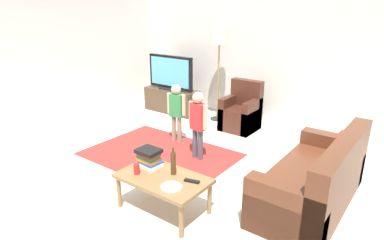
% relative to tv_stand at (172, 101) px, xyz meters
% --- Properties ---
extents(ground, '(7.80, 7.80, 0.00)m').
position_rel_tv_stand_xyz_m(ground, '(1.81, -2.30, -0.24)').
color(ground, beige).
extents(wall_back, '(6.00, 0.12, 2.70)m').
position_rel_tv_stand_xyz_m(wall_back, '(1.81, 0.70, 1.11)').
color(wall_back, silver).
rests_on(wall_back, ground).
extents(wall_left, '(0.12, 6.00, 2.70)m').
position_rel_tv_stand_xyz_m(wall_left, '(-1.19, -2.30, 1.11)').
color(wall_left, silver).
rests_on(wall_left, ground).
extents(area_rug, '(2.20, 1.60, 0.01)m').
position_rel_tv_stand_xyz_m(area_rug, '(1.27, -1.79, -0.24)').
color(area_rug, '#9E2D28').
rests_on(area_rug, ground).
extents(tv_stand, '(1.20, 0.44, 0.50)m').
position_rel_tv_stand_xyz_m(tv_stand, '(0.00, 0.00, 0.00)').
color(tv_stand, '#4C3828').
rests_on(tv_stand, ground).
extents(tv, '(1.10, 0.28, 0.71)m').
position_rel_tv_stand_xyz_m(tv, '(-0.00, -0.02, 0.60)').
color(tv, black).
rests_on(tv, tv_stand).
extents(couch, '(0.80, 1.80, 0.86)m').
position_rel_tv_stand_xyz_m(couch, '(3.64, -1.75, 0.05)').
color(couch, brown).
rests_on(couch, ground).
extents(armchair, '(0.60, 0.60, 0.90)m').
position_rel_tv_stand_xyz_m(armchair, '(1.72, -0.04, 0.05)').
color(armchair, '#472319').
rests_on(armchair, ground).
extents(floor_lamp, '(0.36, 0.36, 1.78)m').
position_rel_tv_stand_xyz_m(floor_lamp, '(1.07, 0.15, 1.30)').
color(floor_lamp, '#262626').
rests_on(floor_lamp, ground).
extents(child_near_tv, '(0.33, 0.16, 0.99)m').
position_rel_tv_stand_xyz_m(child_near_tv, '(1.14, -1.23, 0.35)').
color(child_near_tv, gray).
rests_on(child_near_tv, ground).
extents(child_center, '(0.34, 0.17, 1.03)m').
position_rel_tv_stand_xyz_m(child_center, '(1.81, -1.56, 0.38)').
color(child_center, '#4C4C59').
rests_on(child_center, ground).
extents(coffee_table, '(1.00, 0.60, 0.42)m').
position_rel_tv_stand_xyz_m(coffee_table, '(2.30, -2.88, 0.13)').
color(coffee_table, olive).
rests_on(coffee_table, ground).
extents(book_stack, '(0.29, 0.24, 0.22)m').
position_rel_tv_stand_xyz_m(book_stack, '(2.00, -2.78, 0.28)').
color(book_stack, white).
rests_on(book_stack, coffee_table).
extents(bottle, '(0.06, 0.06, 0.32)m').
position_rel_tv_stand_xyz_m(bottle, '(2.35, -2.76, 0.31)').
color(bottle, '#4C3319').
rests_on(bottle, coffee_table).
extents(tv_remote, '(0.18, 0.09, 0.02)m').
position_rel_tv_stand_xyz_m(tv_remote, '(2.62, -2.78, 0.19)').
color(tv_remote, black).
rests_on(tv_remote, coffee_table).
extents(soda_can, '(0.07, 0.07, 0.12)m').
position_rel_tv_stand_xyz_m(soda_can, '(2.02, -3.00, 0.24)').
color(soda_can, red).
rests_on(soda_can, coffee_table).
extents(plate, '(0.22, 0.22, 0.02)m').
position_rel_tv_stand_xyz_m(plate, '(2.52, -3.00, 0.18)').
color(plate, white).
rests_on(plate, coffee_table).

